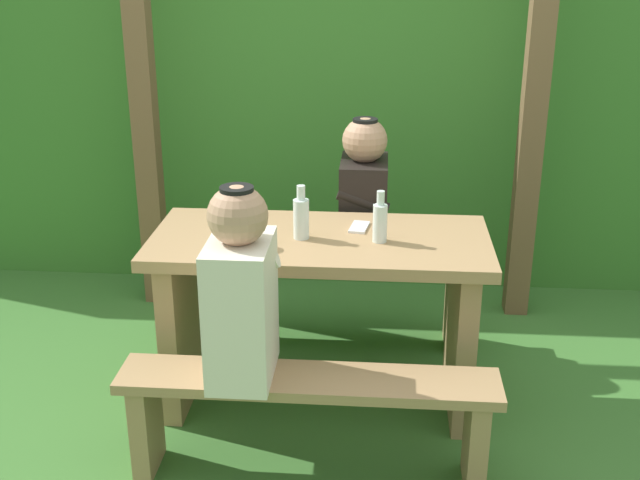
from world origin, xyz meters
The scene contains 13 objects.
ground_plane centered at (0.00, 0.00, 0.00)m, with size 12.00×12.00×0.00m, color #3B6D2E.
hedge_backdrop centered at (0.00, 1.71, 0.99)m, with size 6.40×0.84×1.98m, color #387329.
pergola_post_left centered at (-1.00, 0.97, 1.03)m, with size 0.12×0.12×2.05m, color brown.
pergola_post_right centered at (1.00, 0.97, 1.03)m, with size 0.12×0.12×2.05m, color brown.
picnic_table centered at (0.00, 0.00, 0.52)m, with size 1.40×0.64×0.77m.
bench_near centered at (0.00, -0.54, 0.31)m, with size 1.40×0.24×0.43m.
bench_far centered at (0.00, 0.54, 0.31)m, with size 1.40×0.24×0.43m.
person_white_shirt centered at (-0.24, -0.54, 0.76)m, with size 0.25×0.35×0.72m.
person_black_coat centered at (0.16, 0.54, 0.76)m, with size 0.25×0.35×0.72m.
drinking_glass centered at (-0.26, -0.14, 0.82)m, with size 0.08×0.08×0.10m, color silver.
bottle_left centered at (-0.08, -0.02, 0.86)m, with size 0.07×0.07×0.23m.
bottle_right centered at (0.25, -0.03, 0.86)m, with size 0.06×0.06×0.21m.
cell_phone centered at (0.16, 0.12, 0.78)m, with size 0.07×0.14×0.01m, color silver.
Camera 1 is at (0.24, -3.05, 1.93)m, focal length 44.58 mm.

